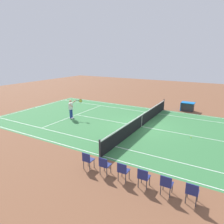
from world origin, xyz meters
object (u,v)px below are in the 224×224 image
tennis_ball (191,137)px  spectator_chair_4 (104,164)px  tennis_player_near (71,108)px  spectator_chair_0 (192,191)px  spectator_chair_1 (166,183)px  tennis_net (142,120)px  spectator_chair_3 (123,170)px  spectator_chair_2 (143,176)px  spectator_chair_5 (88,159)px  equipment_cart_tarped (187,106)px

tennis_ball → spectator_chair_4: spectator_chair_4 is taller
tennis_player_near → spectator_chair_0: tennis_player_near is taller
spectator_chair_0 → spectator_chair_1: bearing=0.0°
tennis_net → spectator_chair_0: (-4.80, 6.97, 0.03)m
tennis_ball → spectator_chair_0: (-1.11, 6.55, 0.49)m
spectator_chair_0 → spectator_chair_3: 2.83m
spectator_chair_1 → spectator_chair_3: 1.89m
spectator_chair_0 → spectator_chair_4: 3.77m
spectator_chair_0 → spectator_chair_4: bearing=0.0°
spectator_chair_2 → spectator_chair_5: 2.83m
spectator_chair_0 → spectator_chair_2: same height
tennis_ball → spectator_chair_1: (-0.16, 6.55, 0.49)m
spectator_chair_0 → spectator_chair_5: (4.72, 0.00, 0.00)m
spectator_chair_4 → spectator_chair_5: 0.94m
spectator_chair_0 → tennis_ball: bearing=-80.4°
tennis_net → spectator_chair_3: bearing=105.8°
spectator_chair_0 → spectator_chair_3: bearing=0.0°
tennis_ball → spectator_chair_3: (1.72, 6.55, 0.49)m
tennis_ball → spectator_chair_4: 7.09m
spectator_chair_0 → spectator_chair_5: size_ratio=1.00×
spectator_chair_2 → spectator_chair_5: (2.83, 0.00, 0.00)m
tennis_ball → spectator_chair_1: size_ratio=0.08×
tennis_player_near → spectator_chair_2: size_ratio=1.93×
tennis_net → tennis_ball: (-3.69, 0.42, -0.46)m
tennis_player_near → spectator_chair_1: size_ratio=1.93×
spectator_chair_2 → spectator_chair_3: (0.94, 0.00, 0.00)m
spectator_chair_3 → spectator_chair_1: bearing=180.0°
tennis_net → spectator_chair_1: (-3.86, 6.97, 0.03)m
spectator_chair_1 → spectator_chair_5: size_ratio=1.00×
spectator_chair_1 → spectator_chair_4: bearing=0.0°
spectator_chair_4 → tennis_player_near: bearing=-39.8°
tennis_net → spectator_chair_4: (-1.03, 6.97, 0.03)m
spectator_chair_1 → spectator_chair_4: size_ratio=1.00×
spectator_chair_1 → spectator_chair_5: (3.77, 0.00, 0.00)m
spectator_chair_1 → equipment_cart_tarped: (1.72, -13.52, -0.08)m
spectator_chair_4 → spectator_chair_2: bearing=180.0°
tennis_player_near → spectator_chair_3: size_ratio=1.93×
spectator_chair_3 → tennis_player_near: bearing=-36.4°
tennis_net → spectator_chair_5: tennis_net is taller
spectator_chair_0 → spectator_chair_4: size_ratio=1.00×
tennis_net → tennis_player_near: (6.03, 1.07, 0.44)m
spectator_chair_0 → spectator_chair_1: 0.94m
spectator_chair_1 → spectator_chair_3: bearing=0.0°
spectator_chair_0 → spectator_chair_4: (3.77, 0.00, 0.00)m
spectator_chair_4 → equipment_cart_tarped: bearing=-94.7°
spectator_chair_0 → spectator_chair_2: 1.89m
tennis_ball → spectator_chair_5: size_ratio=0.08×
spectator_chair_0 → equipment_cart_tarped: size_ratio=0.70×
spectator_chair_3 → spectator_chair_5: size_ratio=1.00×
tennis_player_near → equipment_cart_tarped: tennis_player_near is taller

